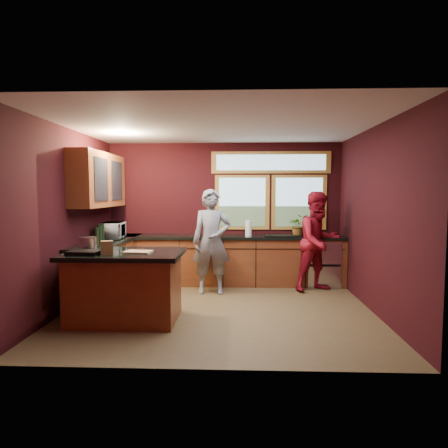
# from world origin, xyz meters

# --- Properties ---
(floor) EXTENTS (4.50, 4.50, 0.00)m
(floor) POSITION_xyz_m (0.00, 0.00, 0.00)
(floor) COLOR brown
(floor) RESTS_ON ground
(room_shell) EXTENTS (4.52, 4.02, 2.71)m
(room_shell) POSITION_xyz_m (-0.60, 0.32, 1.80)
(room_shell) COLOR black
(room_shell) RESTS_ON ground
(back_counter) EXTENTS (4.50, 0.64, 0.93)m
(back_counter) POSITION_xyz_m (0.20, 1.70, 0.46)
(back_counter) COLOR #612B17
(back_counter) RESTS_ON floor
(left_counter) EXTENTS (0.64, 2.30, 0.93)m
(left_counter) POSITION_xyz_m (-1.95, 0.85, 0.47)
(left_counter) COLOR #612B17
(left_counter) RESTS_ON floor
(island) EXTENTS (1.55, 1.05, 0.95)m
(island) POSITION_xyz_m (-1.25, -0.53, 0.48)
(island) COLOR #612B17
(island) RESTS_ON floor
(person_grey) EXTENTS (0.68, 0.47, 1.80)m
(person_grey) POSITION_xyz_m (-0.18, 1.00, 0.90)
(person_grey) COLOR slate
(person_grey) RESTS_ON floor
(person_red) EXTENTS (1.06, 0.98, 1.76)m
(person_red) POSITION_xyz_m (1.70, 1.25, 0.88)
(person_red) COLOR maroon
(person_red) RESTS_ON floor
(microwave) EXTENTS (0.39, 0.55, 0.29)m
(microwave) POSITION_xyz_m (-1.92, 1.06, 1.08)
(microwave) COLOR #999999
(microwave) RESTS_ON left_counter
(potted_plant) EXTENTS (0.36, 0.31, 0.40)m
(potted_plant) POSITION_xyz_m (1.41, 1.75, 1.13)
(potted_plant) COLOR #999999
(potted_plant) RESTS_ON back_counter
(paper_towel) EXTENTS (0.12, 0.12, 0.28)m
(paper_towel) POSITION_xyz_m (0.47, 1.70, 1.07)
(paper_towel) COLOR white
(paper_towel) RESTS_ON back_counter
(cutting_board) EXTENTS (0.38, 0.29, 0.02)m
(cutting_board) POSITION_xyz_m (-1.05, -0.58, 0.95)
(cutting_board) COLOR #A67E55
(cutting_board) RESTS_ON island
(stock_pot) EXTENTS (0.24, 0.24, 0.18)m
(stock_pot) POSITION_xyz_m (-1.80, -0.38, 1.03)
(stock_pot) COLOR #B7B7BC
(stock_pot) RESTS_ON island
(paper_bag) EXTENTS (0.18, 0.16, 0.18)m
(paper_bag) POSITION_xyz_m (-1.40, -0.78, 1.03)
(paper_bag) COLOR brown
(paper_bag) RESTS_ON island
(black_tray) EXTENTS (0.42, 0.31, 0.05)m
(black_tray) POSITION_xyz_m (-1.70, -0.78, 0.97)
(black_tray) COLOR black
(black_tray) RESTS_ON island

